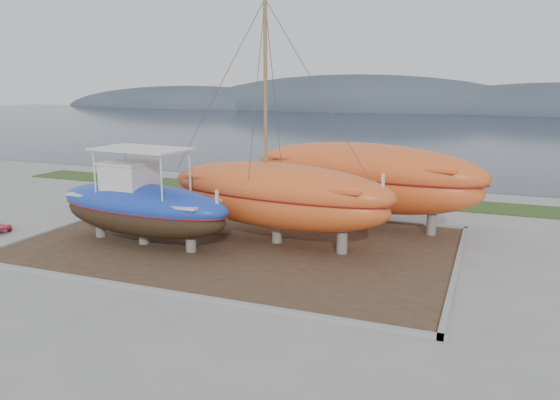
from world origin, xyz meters
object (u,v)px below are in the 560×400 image
at_px(blue_caique, 142,196).
at_px(orange_sailboat, 277,126).
at_px(white_dinghy, 127,203).
at_px(orange_bare_hull, 363,185).

distance_m(blue_caique, orange_sailboat, 6.52).
distance_m(blue_caique, white_dinghy, 5.60).
relative_size(orange_sailboat, orange_bare_hull, 0.90).
bearing_deg(orange_bare_hull, orange_sailboat, -111.15).
xyz_separation_m(white_dinghy, orange_bare_hull, (11.86, 2.82, 1.27)).
bearing_deg(white_dinghy, orange_bare_hull, -4.64).
xyz_separation_m(blue_caique, orange_bare_hull, (8.08, 6.71, -0.14)).
height_order(blue_caique, orange_bare_hull, blue_caique).
xyz_separation_m(blue_caique, white_dinghy, (-3.77, 3.89, -1.40)).
bearing_deg(white_dinghy, blue_caique, -63.90).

